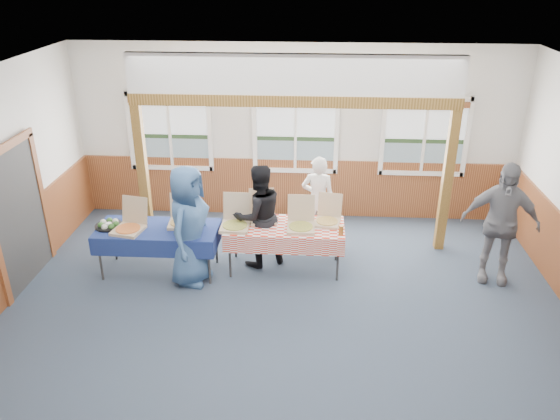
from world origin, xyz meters
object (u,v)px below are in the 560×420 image
(woman_white, at_px, (318,200))
(person_grey, at_px, (500,223))
(table_left, at_px, (158,231))
(table_right, at_px, (285,229))
(woman_black, at_px, (259,216))
(man_blue, at_px, (189,226))

(woman_white, bearing_deg, person_grey, 164.76)
(table_left, distance_m, table_right, 1.95)
(woman_black, relative_size, man_blue, 0.91)
(table_right, relative_size, woman_black, 1.15)
(man_blue, relative_size, person_grey, 0.98)
(table_right, xyz_separation_m, woman_white, (0.51, 0.98, 0.07))
(woman_white, xyz_separation_m, person_grey, (2.67, -1.08, 0.18))
(table_right, bearing_deg, woman_white, 72.13)
(woman_black, distance_m, person_grey, 3.60)
(table_right, height_order, woman_white, woman_white)
(woman_black, distance_m, man_blue, 1.13)
(table_right, xyz_separation_m, man_blue, (-1.38, -0.44, 0.23))
(table_left, relative_size, woman_white, 1.28)
(table_left, height_order, person_grey, person_grey)
(table_left, bearing_deg, woman_black, 0.27)
(woman_black, bearing_deg, person_grey, 148.28)
(table_right, bearing_deg, table_left, -164.55)
(person_grey, bearing_deg, table_right, -169.92)
(woman_white, height_order, person_grey, person_grey)
(table_right, height_order, person_grey, person_grey)
(table_left, height_order, man_blue, man_blue)
(woman_white, xyz_separation_m, woman_black, (-0.92, -0.84, 0.07))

